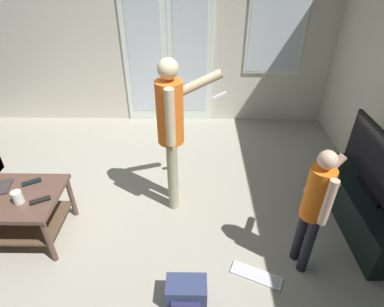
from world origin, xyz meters
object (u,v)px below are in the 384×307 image
at_px(flat_screen_tv, 380,167).
at_px(person_child, 316,203).
at_px(person_adult, 172,125).
at_px(coffee_table, 6,206).
at_px(tv_stand, 363,208).
at_px(tv_remote_black, 40,200).
at_px(dvd_remote_slim, 32,182).
at_px(loose_keyboard, 256,275).
at_px(cup_near_edge, 18,197).
at_px(backpack, 186,293).

distance_m(flat_screen_tv, person_child, 0.91).
distance_m(flat_screen_tv, person_adult, 1.96).
bearing_deg(coffee_table, tv_stand, 3.71).
bearing_deg(tv_remote_black, dvd_remote_slim, 98.84).
xyz_separation_m(person_child, tv_remote_black, (-2.31, 0.21, -0.19)).
bearing_deg(person_adult, loose_keyboard, -51.29).
height_order(coffee_table, person_adult, person_adult).
xyz_separation_m(flat_screen_tv, cup_near_edge, (-3.24, -0.32, -0.13)).
height_order(coffee_table, backpack, coffee_table).
height_order(flat_screen_tv, cup_near_edge, flat_screen_tv).
bearing_deg(coffee_table, cup_near_edge, -22.87).
distance_m(coffee_table, cup_near_edge, 0.30).
bearing_deg(backpack, loose_keyboard, 21.46).
bearing_deg(loose_keyboard, coffee_table, 169.28).
bearing_deg(backpack, cup_near_edge, 158.61).
distance_m(person_child, backpack, 1.24).
bearing_deg(tv_remote_black, tv_stand, -22.56).
xyz_separation_m(backpack, tv_remote_black, (-1.30, 0.59, 0.42)).
xyz_separation_m(person_child, backpack, (-1.00, -0.38, -0.61)).
bearing_deg(tv_stand, coffee_table, -176.29).
height_order(tv_stand, loose_keyboard, tv_stand).
bearing_deg(cup_near_edge, tv_stand, 5.53).
bearing_deg(person_adult, tv_remote_black, -152.34).
bearing_deg(dvd_remote_slim, person_adult, -16.83).
relative_size(coffee_table, tv_remote_black, 6.09).
distance_m(flat_screen_tv, tv_remote_black, 3.08).
height_order(person_adult, tv_remote_black, person_adult).
bearing_deg(tv_remote_black, flat_screen_tv, -22.49).
distance_m(person_adult, cup_near_edge, 1.50).
relative_size(flat_screen_tv, cup_near_edge, 10.46).
relative_size(loose_keyboard, cup_near_edge, 3.90).
distance_m(tv_stand, dvd_remote_slim, 3.27).
relative_size(person_adult, loose_keyboard, 3.54).
height_order(coffee_table, person_child, person_child).
xyz_separation_m(coffee_table, flat_screen_tv, (3.45, 0.23, 0.32)).
bearing_deg(tv_remote_black, coffee_table, 140.85).
bearing_deg(person_child, cup_near_edge, 175.48).
bearing_deg(person_adult, flat_screen_tv, -8.65).
xyz_separation_m(flat_screen_tv, dvd_remote_slim, (-3.25, -0.05, -0.17)).
xyz_separation_m(person_child, cup_near_edge, (-2.48, 0.20, -0.15)).
xyz_separation_m(person_adult, backpack, (0.16, -1.19, -0.86)).
bearing_deg(backpack, tv_stand, 26.93).
xyz_separation_m(tv_stand, dvd_remote_slim, (-3.25, -0.05, 0.33)).
bearing_deg(coffee_table, dvd_remote_slim, 40.71).
distance_m(coffee_table, tv_remote_black, 0.43).
bearing_deg(tv_remote_black, person_child, -33.36).
bearing_deg(tv_stand, dvd_remote_slim, -179.14).
bearing_deg(backpack, dvd_remote_slim, 150.47).
xyz_separation_m(coffee_table, person_adult, (1.53, 0.52, 0.59)).
height_order(coffee_table, loose_keyboard, coffee_table).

